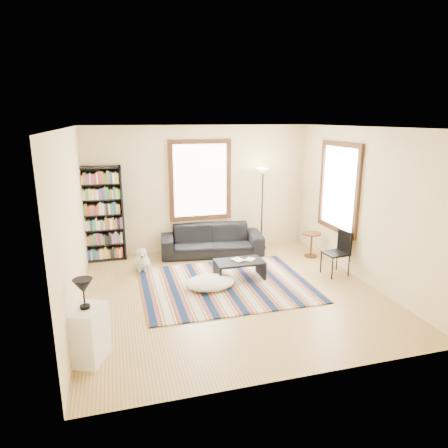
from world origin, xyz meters
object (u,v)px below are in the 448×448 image
object	(u,v)px
floor_cushion	(210,283)
white_cabinet	(88,334)
folding_chair	(335,253)
sofa	(212,240)
coffee_table	(239,270)
bookshelf	(102,214)
dog	(142,258)
floor_lamp	(262,209)
side_table	(311,245)

from	to	relation	value
floor_cushion	white_cabinet	world-z (taller)	white_cabinet
folding_chair	sofa	bearing A→B (deg)	131.23
sofa	coffee_table	bearing A→B (deg)	-76.81
folding_chair	white_cabinet	distance (m)	4.76
sofa	bookshelf	distance (m)	2.41
floor_cushion	dog	xyz separation A→B (m)	(-1.10, 1.22, 0.14)
bookshelf	floor_cushion	bearing A→B (deg)	-48.78
bookshelf	floor_cushion	distance (m)	2.90
floor_lamp	white_cabinet	size ratio (longest dim) A/B	2.66
floor_cushion	white_cabinet	distance (m)	2.61
floor_lamp	dog	distance (m)	2.95
floor_cushion	dog	distance (m)	1.65
coffee_table	side_table	size ratio (longest dim) A/B	1.67
coffee_table	folding_chair	bearing A→B (deg)	-8.66
sofa	floor_lamp	xyz separation A→B (m)	(1.21, 0.10, 0.61)
white_cabinet	dog	distance (m)	3.04
bookshelf	floor_lamp	size ratio (longest dim) A/B	1.08
coffee_table	dog	distance (m)	1.98
floor_cushion	folding_chair	bearing A→B (deg)	-0.14
sofa	floor_lamp	bearing A→B (deg)	12.11
coffee_table	dog	world-z (taller)	dog
bookshelf	floor_lamp	world-z (taller)	bookshelf
side_table	dog	bearing A→B (deg)	177.45
floor_cushion	side_table	size ratio (longest dim) A/B	1.63
bookshelf	white_cabinet	xyz separation A→B (m)	(-0.15, -3.77, -0.65)
folding_chair	floor_lamp	bearing A→B (deg)	105.85
dog	side_table	bearing A→B (deg)	-1.50
bookshelf	floor_lamp	bearing A→B (deg)	-2.77
dog	folding_chair	bearing A→B (deg)	-17.84
bookshelf	white_cabinet	distance (m)	3.83
bookshelf	coffee_table	world-z (taller)	bookshelf
sofa	dog	bearing A→B (deg)	-152.27
side_table	coffee_table	bearing A→B (deg)	-157.57
floor_lamp	floor_cushion	bearing A→B (deg)	-131.57
bookshelf	side_table	bearing A→B (deg)	-13.18
sofa	floor_cushion	bearing A→B (deg)	-97.49
bookshelf	white_cabinet	world-z (taller)	bookshelf
bookshelf	dog	distance (m)	1.35
bookshelf	coffee_table	bearing A→B (deg)	-36.27
white_cabinet	dog	xyz separation A→B (m)	(0.87, 2.92, -0.10)
floor_lamp	white_cabinet	distance (m)	5.17
floor_cushion	folding_chair	size ratio (longest dim) A/B	1.03
floor_cushion	sofa	bearing A→B (deg)	75.12
coffee_table	dog	size ratio (longest dim) A/B	1.80
coffee_table	side_table	xyz separation A→B (m)	(1.90, 0.78, 0.09)
sofa	floor_lamp	size ratio (longest dim) A/B	1.19
floor_lamp	side_table	bearing A→B (deg)	-45.28
sofa	folding_chair	bearing A→B (deg)	-34.78
coffee_table	white_cabinet	world-z (taller)	white_cabinet
floor_cushion	side_table	distance (m)	2.75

